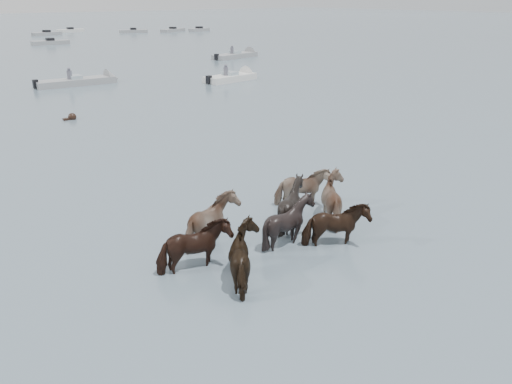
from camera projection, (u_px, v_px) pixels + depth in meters
ground at (251, 261)px, 12.87m from camera, size 400.00×400.00×0.00m
pony_herd at (279, 222)px, 13.81m from camera, size 6.83×4.12×1.62m
swimming_pony at (71, 118)px, 27.51m from camera, size 0.72×0.44×0.44m
motorboat_c at (87, 81)px, 38.40m from camera, size 6.37×2.03×1.92m
motorboat_d at (237, 77)px, 40.22m from camera, size 5.10×2.14×1.92m
motorboat_e at (240, 55)px, 54.90m from camera, size 6.36×2.67×1.92m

